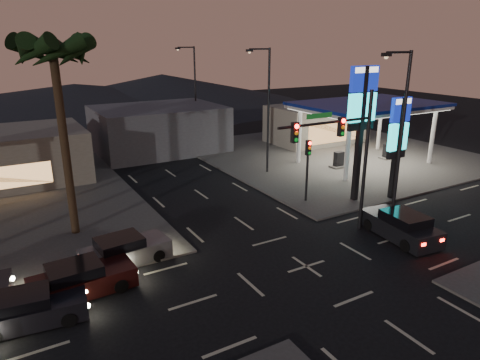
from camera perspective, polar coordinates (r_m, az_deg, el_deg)
ground at (r=21.42m, az=8.85°, el=-11.32°), size 140.00×140.00×0.00m
corner_lot_ne at (r=42.59m, az=12.29°, el=3.45°), size 24.00×24.00×0.12m
gas_station at (r=38.85m, az=16.76°, el=9.30°), size 12.20×8.20×5.47m
convenience_store at (r=47.15m, az=10.19°, el=7.36°), size 10.00×6.00×4.00m
pylon_sign_tall at (r=28.85m, az=15.95°, el=9.27°), size 2.20×0.35×9.00m
pylon_sign_short at (r=30.32m, az=20.35°, el=5.90°), size 1.60×0.35×7.00m
traffic_signal_mast at (r=23.31m, az=13.65°, el=4.62°), size 6.10×0.39×8.00m
pedestal_signal at (r=28.61m, az=9.03°, el=2.56°), size 0.32×0.39×4.30m
streetlight_near at (r=24.75m, az=20.46°, el=5.91°), size 2.14×0.25×10.00m
streetlight_mid at (r=34.36m, az=3.53°, el=10.05°), size 2.14×0.25×10.00m
streetlight_far at (r=46.59m, az=-6.22°, el=12.03°), size 2.14×0.25×10.00m
palm_a at (r=24.06m, az=-23.55°, el=14.20°), size 4.41×4.41×10.86m
building_far_mid at (r=43.50m, az=-10.78°, el=6.73°), size 12.00×9.00×4.40m
hill_right at (r=79.51m, az=-10.28°, el=11.91°), size 50.00×50.00×5.00m
hill_center at (r=75.78m, az=-21.12°, el=10.36°), size 60.00×60.00×4.00m
car_lane_a_front at (r=18.90m, az=-26.25°, el=-15.22°), size 4.25×2.11×1.34m
car_lane_a_mid at (r=20.02m, az=-20.43°, el=-12.35°), size 4.51×2.08×1.44m
car_lane_b_front at (r=21.93m, az=-15.13°, el=-9.10°), size 4.45×2.18×1.41m
suv_station at (r=25.31m, az=20.66°, el=-5.77°), size 2.46×4.81×1.54m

